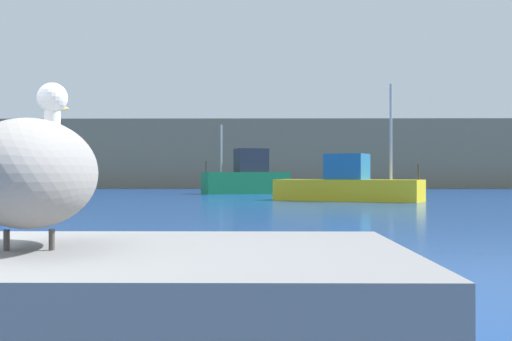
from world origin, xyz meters
The scene contains 5 objects.
hillside_backdrop centered at (0.00, 63.26, 3.11)m, with size 140.00×15.51×6.22m, color #7F755B.
pier_dock centered at (1.14, 0.29, 0.44)m, with size 3.72×2.03×0.88m, color gray.
pelican centered at (1.14, 0.30, 1.27)m, with size 0.71×1.51×0.88m.
fishing_boat_green centered at (1.28, 39.71, 1.05)m, with size 5.81×3.57×4.43m.
fishing_boat_yellow centered at (6.29, 28.15, 0.74)m, with size 7.02×4.69×5.39m.
Camera 1 is at (2.28, -2.96, 1.25)m, focal length 46.35 mm.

